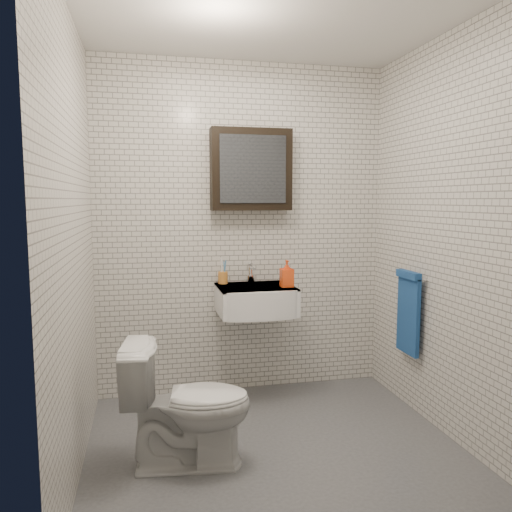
% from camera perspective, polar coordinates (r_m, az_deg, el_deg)
% --- Properties ---
extents(ground, '(2.20, 2.00, 0.01)m').
position_cam_1_polar(ground, '(3.19, 2.23, -21.07)').
color(ground, '#4A4D52').
rests_on(ground, ground).
extents(room_shell, '(2.22, 2.02, 2.51)m').
position_cam_1_polar(room_shell, '(2.83, 2.36, 6.20)').
color(room_shell, silver).
rests_on(room_shell, ground).
extents(washbasin, '(0.55, 0.50, 0.20)m').
position_cam_1_polar(washbasin, '(3.63, 0.09, -5.04)').
color(washbasin, white).
rests_on(washbasin, room_shell).
extents(faucet, '(0.06, 0.20, 0.15)m').
position_cam_1_polar(faucet, '(3.79, -0.56, -2.06)').
color(faucet, silver).
rests_on(faucet, washbasin).
extents(mirror_cabinet, '(0.60, 0.15, 0.60)m').
position_cam_1_polar(mirror_cabinet, '(3.75, -0.57, 9.84)').
color(mirror_cabinet, black).
rests_on(mirror_cabinet, room_shell).
extents(towel_rail, '(0.09, 0.30, 0.58)m').
position_cam_1_polar(towel_rail, '(3.63, 17.03, -5.81)').
color(towel_rail, silver).
rests_on(towel_rail, room_shell).
extents(toothbrush_cup, '(0.09, 0.09, 0.20)m').
position_cam_1_polar(toothbrush_cup, '(3.76, -3.80, -2.42)').
color(toothbrush_cup, '#CB8132').
rests_on(toothbrush_cup, washbasin).
extents(soap_bottle, '(0.09, 0.09, 0.19)m').
position_cam_1_polar(soap_bottle, '(3.61, 3.53, -2.01)').
color(soap_bottle, orange).
rests_on(soap_bottle, washbasin).
extents(toilet, '(0.74, 0.48, 0.71)m').
position_cam_1_polar(toilet, '(2.91, -7.80, -16.37)').
color(toilet, white).
rests_on(toilet, ground).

